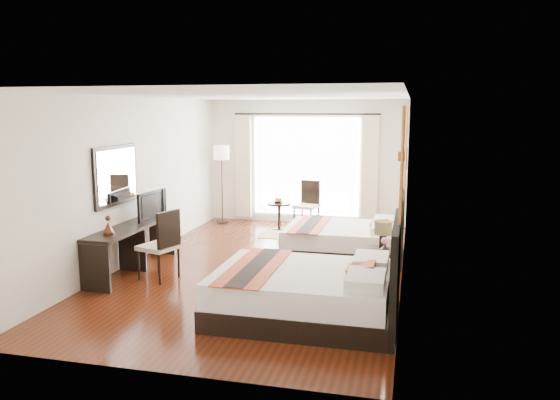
% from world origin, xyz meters
% --- Properties ---
extents(floor, '(4.50, 7.50, 0.01)m').
position_xyz_m(floor, '(0.00, 0.00, -0.01)').
color(floor, '#38170A').
rests_on(floor, ground).
extents(ceiling, '(4.50, 7.50, 0.02)m').
position_xyz_m(ceiling, '(0.00, 0.00, 2.79)').
color(ceiling, white).
rests_on(ceiling, wall_headboard).
extents(wall_headboard, '(0.01, 7.50, 2.80)m').
position_xyz_m(wall_headboard, '(2.25, 0.00, 1.40)').
color(wall_headboard, silver).
rests_on(wall_headboard, floor).
extents(wall_desk, '(0.01, 7.50, 2.80)m').
position_xyz_m(wall_desk, '(-2.25, 0.00, 1.40)').
color(wall_desk, silver).
rests_on(wall_desk, floor).
extents(wall_window, '(4.50, 0.01, 2.80)m').
position_xyz_m(wall_window, '(0.00, 3.75, 1.40)').
color(wall_window, silver).
rests_on(wall_window, floor).
extents(wall_entry, '(4.50, 0.01, 2.80)m').
position_xyz_m(wall_entry, '(0.00, -3.75, 1.40)').
color(wall_entry, silver).
rests_on(wall_entry, floor).
extents(window_glass, '(2.40, 0.02, 2.20)m').
position_xyz_m(window_glass, '(0.00, 3.73, 1.30)').
color(window_glass, white).
rests_on(window_glass, wall_window).
extents(sheer_curtain, '(2.30, 0.02, 2.10)m').
position_xyz_m(sheer_curtain, '(0.00, 3.67, 1.30)').
color(sheer_curtain, white).
rests_on(sheer_curtain, wall_window).
extents(drape_left, '(0.35, 0.14, 2.35)m').
position_xyz_m(drape_left, '(-1.45, 3.63, 1.28)').
color(drape_left, beige).
rests_on(drape_left, floor).
extents(drape_right, '(0.35, 0.14, 2.35)m').
position_xyz_m(drape_right, '(1.45, 3.63, 1.28)').
color(drape_right, beige).
rests_on(drape_right, floor).
extents(art_panel_near, '(0.03, 0.50, 1.35)m').
position_xyz_m(art_panel_near, '(2.23, -1.93, 1.95)').
color(art_panel_near, maroon).
rests_on(art_panel_near, wall_headboard).
extents(art_panel_far, '(0.03, 0.50, 1.35)m').
position_xyz_m(art_panel_far, '(2.23, 1.07, 1.95)').
color(art_panel_far, maroon).
rests_on(art_panel_far, wall_headboard).
extents(wall_sconce, '(0.10, 0.14, 0.14)m').
position_xyz_m(wall_sconce, '(2.19, -0.34, 1.92)').
color(wall_sconce, '#462619').
rests_on(wall_sconce, wall_headboard).
extents(mirror_frame, '(0.04, 1.25, 0.95)m').
position_xyz_m(mirror_frame, '(-2.22, -0.66, 1.55)').
color(mirror_frame, black).
rests_on(mirror_frame, wall_desk).
extents(mirror_glass, '(0.01, 1.12, 0.82)m').
position_xyz_m(mirror_glass, '(-2.19, -0.66, 1.55)').
color(mirror_glass, white).
rests_on(mirror_glass, mirror_frame).
extents(bed_near, '(2.28, 1.78, 1.29)m').
position_xyz_m(bed_near, '(1.17, -1.93, 0.33)').
color(bed_near, black).
rests_on(bed_near, floor).
extents(bed_far, '(2.07, 1.61, 1.16)m').
position_xyz_m(bed_far, '(1.27, 1.07, 0.30)').
color(bed_far, black).
rests_on(bed_far, floor).
extents(nightstand, '(0.43, 0.53, 0.51)m').
position_xyz_m(nightstand, '(1.96, -0.34, 0.26)').
color(nightstand, black).
rests_on(nightstand, floor).
extents(table_lamp, '(0.27, 0.27, 0.42)m').
position_xyz_m(table_lamp, '(1.96, -0.21, 0.79)').
color(table_lamp, black).
rests_on(table_lamp, nightstand).
extents(vase, '(0.15, 0.15, 0.13)m').
position_xyz_m(vase, '(2.00, -0.52, 0.56)').
color(vase, black).
rests_on(vase, nightstand).
extents(console_desk, '(0.50, 2.20, 0.76)m').
position_xyz_m(console_desk, '(-1.99, -0.66, 0.38)').
color(console_desk, black).
rests_on(console_desk, floor).
extents(television, '(0.19, 0.83, 0.47)m').
position_xyz_m(television, '(-1.97, -0.11, 0.99)').
color(television, black).
rests_on(television, console_desk).
extents(bronze_figurine, '(0.22, 0.22, 0.25)m').
position_xyz_m(bronze_figurine, '(-1.99, -1.33, 0.88)').
color(bronze_figurine, '#462619').
rests_on(bronze_figurine, console_desk).
extents(desk_chair, '(0.63, 0.63, 1.08)m').
position_xyz_m(desk_chair, '(-1.37, -0.95, 0.33)').
color(desk_chair, beige).
rests_on(desk_chair, floor).
extents(floor_lamp, '(0.36, 0.36, 1.78)m').
position_xyz_m(floor_lamp, '(-1.86, 3.26, 1.51)').
color(floor_lamp, black).
rests_on(floor_lamp, floor).
extents(side_table, '(0.50, 0.50, 0.58)m').
position_xyz_m(side_table, '(-0.42, 2.89, 0.29)').
color(side_table, black).
rests_on(side_table, floor).
extents(fruit_bowl, '(0.24, 0.24, 0.05)m').
position_xyz_m(fruit_bowl, '(-0.44, 2.89, 0.61)').
color(fruit_bowl, '#4B2C1B').
rests_on(fruit_bowl, side_table).
extents(window_chair, '(0.58, 0.58, 1.03)m').
position_xyz_m(window_chair, '(0.12, 3.25, 0.31)').
color(window_chair, beige).
rests_on(window_chair, floor).
extents(jute_rug, '(1.19, 0.82, 0.01)m').
position_xyz_m(jute_rug, '(-0.08, 2.40, 0.01)').
color(jute_rug, tan).
rests_on(jute_rug, floor).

